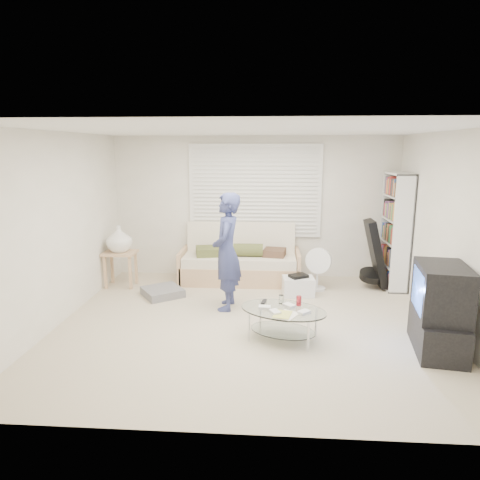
# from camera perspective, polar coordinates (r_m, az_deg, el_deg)

# --- Properties ---
(ground) EXTENTS (5.00, 5.00, 0.00)m
(ground) POSITION_cam_1_polar(r_m,az_deg,el_deg) (5.79, 1.14, -11.10)
(ground) COLOR #BCAC92
(ground) RESTS_ON ground
(room_shell) EXTENTS (5.02, 4.52, 2.51)m
(room_shell) POSITION_cam_1_polar(r_m,az_deg,el_deg) (5.84, 1.43, 5.70)
(room_shell) COLOR beige
(room_shell) RESTS_ON ground
(window_blinds) EXTENTS (2.32, 0.08, 1.62)m
(window_blinds) POSITION_cam_1_polar(r_m,az_deg,el_deg) (7.55, 2.01, 6.56)
(window_blinds) COLOR silver
(window_blinds) RESTS_ON ground
(futon_sofa) EXTENTS (2.05, 0.83, 1.00)m
(futon_sofa) POSITION_cam_1_polar(r_m,az_deg,el_deg) (7.47, -0.00, -3.04)
(futon_sofa) COLOR tan
(futon_sofa) RESTS_ON ground
(grey_floor_pillow) EXTENTS (0.77, 0.77, 0.12)m
(grey_floor_pillow) POSITION_cam_1_polar(r_m,az_deg,el_deg) (6.91, -10.29, -6.83)
(grey_floor_pillow) COLOR slate
(grey_floor_pillow) RESTS_ON ground
(side_table) EXTENTS (0.52, 0.42, 1.04)m
(side_table) POSITION_cam_1_polar(r_m,az_deg,el_deg) (7.36, -15.80, -0.19)
(side_table) COLOR tan
(side_table) RESTS_ON ground
(bookshelf) EXTENTS (0.30, 0.80, 1.90)m
(bookshelf) POSITION_cam_1_polar(r_m,az_deg,el_deg) (7.47, 19.95, 1.13)
(bookshelf) COLOR white
(bookshelf) RESTS_ON ground
(guitar_case) EXTENTS (0.45, 0.42, 1.12)m
(guitar_case) POSITION_cam_1_polar(r_m,az_deg,el_deg) (7.39, 17.58, -2.39)
(guitar_case) COLOR black
(guitar_case) RESTS_ON ground
(floor_fan) EXTENTS (0.44, 0.29, 0.71)m
(floor_fan) POSITION_cam_1_polar(r_m,az_deg,el_deg) (7.11, 10.29, -3.32)
(floor_fan) COLOR white
(floor_fan) RESTS_ON ground
(storage_bin) EXTENTS (0.51, 0.38, 0.34)m
(storage_bin) POSITION_cam_1_polar(r_m,az_deg,el_deg) (6.87, 7.77, -6.05)
(storage_bin) COLOR white
(storage_bin) RESTS_ON ground
(tv_unit) EXTENTS (0.63, 0.99, 1.01)m
(tv_unit) POSITION_cam_1_polar(r_m,az_deg,el_deg) (5.40, 25.08, -8.46)
(tv_unit) COLOR black
(tv_unit) RESTS_ON ground
(coffee_table) EXTENTS (1.20, 0.96, 0.51)m
(coffee_table) POSITION_cam_1_polar(r_m,az_deg,el_deg) (5.26, 5.78, -9.90)
(coffee_table) COLOR silver
(coffee_table) RESTS_ON ground
(standing_person) EXTENTS (0.42, 0.62, 1.68)m
(standing_person) POSITION_cam_1_polar(r_m,az_deg,el_deg) (6.08, -1.78, -1.58)
(standing_person) COLOR navy
(standing_person) RESTS_ON ground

